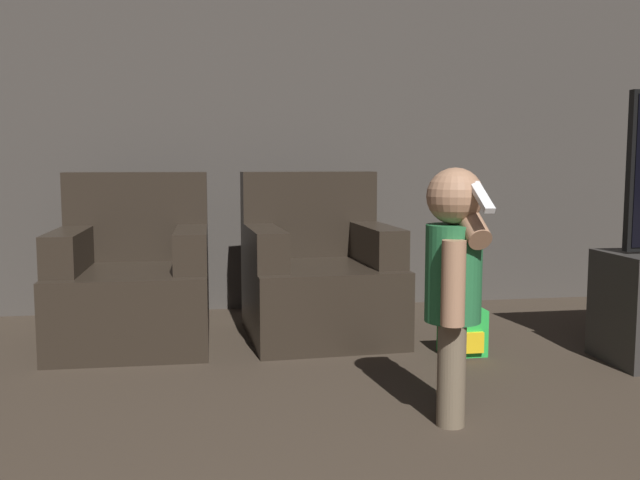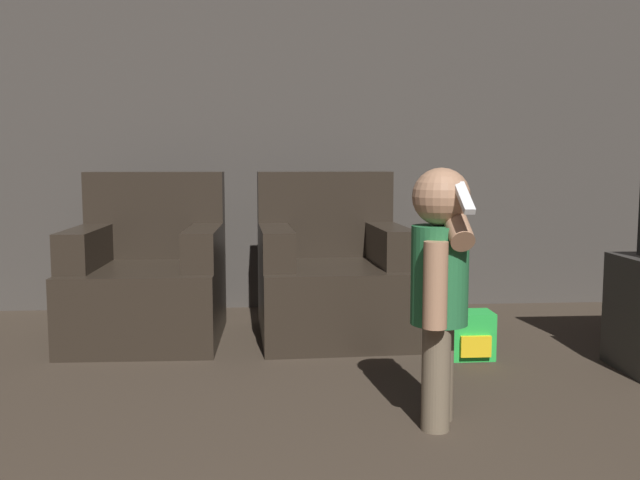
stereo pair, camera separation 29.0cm
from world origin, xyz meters
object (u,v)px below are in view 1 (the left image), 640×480
armchair_left (133,283)px  armchair_right (319,278)px  person_toddler (454,274)px  toy_backpack (463,332)px

armchair_left → armchair_right: size_ratio=1.00×
armchair_left → person_toddler: person_toddler is taller
person_toddler → toy_backpack: (0.36, 0.84, -0.43)m
armchair_left → armchair_right: same height
person_toddler → toy_backpack: person_toddler is taller
armchair_left → toy_backpack: size_ratio=3.89×
person_toddler → toy_backpack: 1.02m
armchair_right → toy_backpack: 0.83m
armchair_left → toy_backpack: 1.69m
armchair_right → person_toddler: 1.41m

